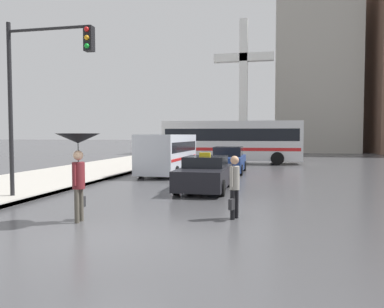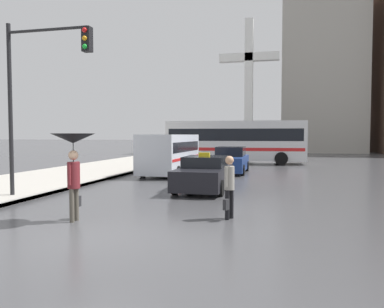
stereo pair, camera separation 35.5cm
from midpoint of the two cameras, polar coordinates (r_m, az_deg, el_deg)
ground_plane at (r=8.60m, az=-13.89°, el=-12.12°), size 300.00×300.00×0.00m
taxi at (r=14.99m, az=2.58°, el=-3.11°), size 1.91×4.11×1.52m
sedan_red at (r=22.06m, az=6.33°, el=-1.04°), size 1.91×4.35×1.52m
ambulance_van at (r=21.06m, az=-2.94°, el=0.28°), size 2.19×5.63×2.24m
city_bus at (r=29.22m, az=6.93°, el=2.13°), size 10.66×3.18×3.27m
pedestrian_with_umbrella at (r=9.93m, az=-16.67°, el=0.58°), size 1.10×1.10×2.26m
pedestrian_man at (r=9.92m, az=6.72°, el=-4.54°), size 0.34×0.56×1.67m
traffic_light at (r=13.70m, az=-21.47°, el=10.74°), size 3.16×0.38×6.00m
building_tower_near at (r=52.94m, az=19.38°, el=14.93°), size 10.03×9.15×26.73m
monument_cross at (r=43.67m, az=8.89°, el=11.36°), size 6.71×0.90×15.24m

